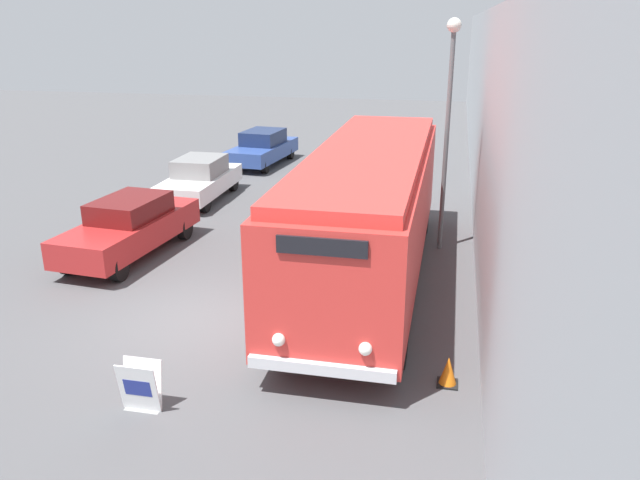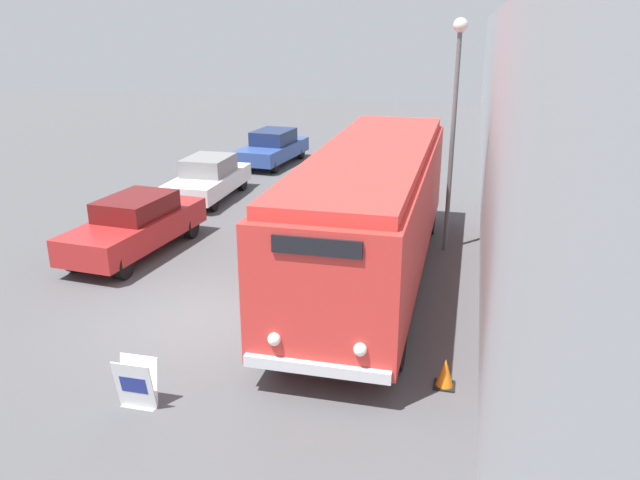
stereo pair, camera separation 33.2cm
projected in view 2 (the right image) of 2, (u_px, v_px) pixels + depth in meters
ground_plane at (200, 319)px, 13.17m from camera, size 80.00×80.00×0.00m
building_wall_right at (493, 114)px, 19.97m from camera, size 0.30×60.00×6.30m
vintage_bus at (372, 207)px, 14.58m from camera, size 2.58×10.75×3.22m
sign_board at (137, 384)px, 10.04m from camera, size 0.66×0.33×0.87m
streetlamp at (455, 104)px, 15.92m from camera, size 0.36×0.36×6.04m
parked_car_near at (136, 225)px, 16.68m from camera, size 2.11×4.76×1.56m
parked_car_mid at (208, 178)px, 21.91m from camera, size 1.74×4.20×1.48m
parked_car_far at (273, 147)px, 27.23m from camera, size 2.16×4.55×1.48m
traffic_cone at (445, 373)px, 10.66m from camera, size 0.36×0.36×0.53m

